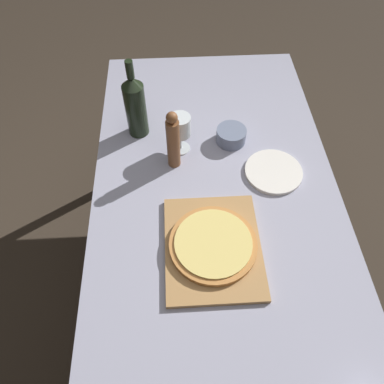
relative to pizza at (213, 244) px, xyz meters
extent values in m
plane|color=#382D23|center=(0.03, 0.15, -0.80)|extent=(12.00, 12.00, 0.00)
cube|color=#9393A8|center=(0.03, 0.15, -0.04)|extent=(0.88, 1.79, 0.03)
cylinder|color=brown|center=(-0.35, 0.98, -0.43)|extent=(0.06, 0.06, 0.74)
cylinder|color=brown|center=(0.41, 0.98, -0.43)|extent=(0.06, 0.06, 0.74)
cube|color=#A87A47|center=(0.00, 0.00, -0.02)|extent=(0.30, 0.38, 0.02)
cylinder|color=#BC7A3D|center=(0.00, 0.00, 0.00)|extent=(0.28, 0.28, 0.02)
cylinder|color=#E0C66B|center=(0.00, 0.00, 0.01)|extent=(0.24, 0.24, 0.01)
cylinder|color=black|center=(-0.25, 0.54, 0.08)|extent=(0.08, 0.08, 0.22)
cone|color=black|center=(-0.25, 0.54, 0.21)|extent=(0.08, 0.08, 0.04)
cylinder|color=black|center=(-0.25, 0.54, 0.26)|extent=(0.03, 0.03, 0.07)
cylinder|color=brown|center=(-0.11, 0.37, 0.07)|extent=(0.05, 0.05, 0.21)
sphere|color=brown|center=(-0.11, 0.37, 0.20)|extent=(0.04, 0.04, 0.04)
cylinder|color=silver|center=(-0.08, 0.44, -0.03)|extent=(0.07, 0.07, 0.00)
cylinder|color=silver|center=(-0.08, 0.44, 0.01)|extent=(0.01, 0.01, 0.07)
cylinder|color=silver|center=(-0.08, 0.44, 0.09)|extent=(0.08, 0.08, 0.08)
cylinder|color=slate|center=(0.11, 0.47, 0.00)|extent=(0.12, 0.12, 0.06)
cylinder|color=silver|center=(0.25, 0.30, -0.02)|extent=(0.21, 0.21, 0.01)
camera|label=1|loc=(-0.10, -0.56, 1.04)|focal=35.00mm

